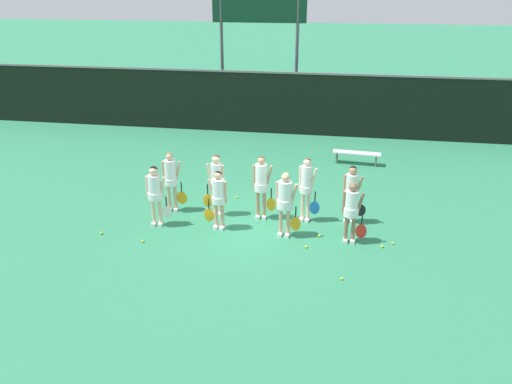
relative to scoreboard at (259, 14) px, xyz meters
The scene contains 22 objects.
ground_plane 11.72m from the scoreboard, 80.99° to the right, with size 140.00×140.00×0.00m, color #2D7F56.
fence_windscreen 4.21m from the scoreboard, 47.13° to the right, with size 60.00×0.08×2.64m.
scoreboard is the anchor object (origin of this frame).
bench_courtside 8.10m from the scoreboard, 49.63° to the right, with size 1.72×0.51×0.44m.
player_0 11.70m from the scoreboard, 94.85° to the right, with size 0.67×0.39×1.68m.
player_1 11.62m from the scoreboard, 86.10° to the right, with size 0.65×0.37×1.62m.
player_2 11.96m from the scoreboard, 77.25° to the right, with size 0.67×0.40×1.74m.
player_3 12.49m from the scoreboard, 69.51° to the right, with size 0.65×0.37×1.61m.
player_4 10.79m from the scoreboard, 94.66° to the right, with size 0.66×0.37×1.75m.
player_5 10.80m from the scoreboard, 87.21° to the right, with size 0.63×0.35×1.78m.
player_6 10.94m from the scoreboard, 80.21° to the right, with size 0.64×0.37×1.81m.
player_7 11.17m from the scoreboard, 73.63° to the right, with size 0.60×0.34×1.81m.
player_8 11.50m from the scoreboard, 67.42° to the right, with size 0.65×0.36×1.63m.
tennis_ball_0 14.35m from the scoreboard, 72.78° to the right, with size 0.07×0.07×0.07m, color #CCE033.
tennis_ball_1 10.13m from the scoreboard, 84.88° to the right, with size 0.06×0.06×0.06m, color #CCE033.
tennis_ball_2 12.92m from the scoreboard, 100.57° to the right, with size 0.07×0.07×0.07m, color #CCE033.
tennis_ball_3 12.45m from the scoreboard, 72.81° to the right, with size 0.07×0.07×0.07m, color #CCE033.
tennis_ball_4 12.95m from the scoreboard, 75.01° to the right, with size 0.07×0.07×0.07m, color #CCE033.
tennis_ball_5 12.98m from the scoreboard, 94.63° to the right, with size 0.07×0.07×0.07m, color #CCE033.
tennis_ball_6 10.39m from the scoreboard, 76.08° to the right, with size 0.07×0.07×0.07m, color #CCE033.
tennis_ball_7 13.23m from the scoreboard, 66.26° to the right, with size 0.07×0.07×0.07m, color #CCE033.
tennis_ball_8 13.14m from the scoreboard, 64.69° to the right, with size 0.07×0.07×0.07m, color #CCE033.
Camera 1 is at (2.04, -11.93, 6.11)m, focal length 35.00 mm.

